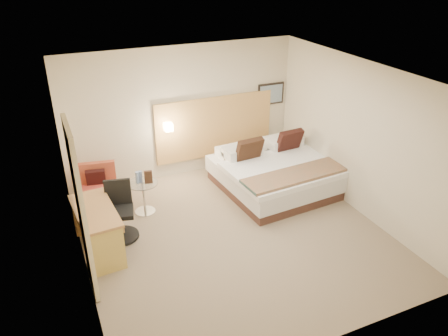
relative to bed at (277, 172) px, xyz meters
name	(u,v)px	position (x,y,z in m)	size (l,w,h in m)	color
floor	(234,235)	(-1.45, -1.12, -0.36)	(4.80, 5.00, 0.02)	#7B6952
ceiling	(236,76)	(-1.45, -1.12, 2.36)	(4.80, 5.00, 0.02)	white
wall_back	(182,113)	(-1.45, 1.39, 1.00)	(4.80, 0.02, 2.70)	beige
wall_front	(333,255)	(-1.45, -3.63, 1.00)	(4.80, 0.02, 2.70)	beige
wall_left	(73,194)	(-3.86, -1.12, 1.00)	(0.02, 5.00, 2.70)	beige
wall_right	(359,138)	(0.96, -1.12, 1.00)	(0.02, 5.00, 2.70)	beige
headboard_panel	(215,127)	(-0.75, 1.35, 0.60)	(2.60, 0.04, 1.30)	tan
art_frame	(271,94)	(0.57, 1.36, 1.15)	(0.62, 0.03, 0.47)	black
art_canvas	(271,94)	(0.57, 1.34, 1.15)	(0.54, 0.01, 0.39)	gray
lamp_arm	(167,126)	(-1.80, 1.30, 0.80)	(0.02, 0.02, 0.12)	white
lamp_shade	(168,127)	(-1.80, 1.24, 0.80)	(0.15, 0.15, 0.15)	#FFEDC6
curtain	(81,210)	(-3.81, -1.37, 0.87)	(0.06, 0.90, 2.42)	beige
bottle_a	(137,177)	(-2.72, 0.20, 0.37)	(0.07, 0.07, 0.22)	#8CAAD9
bottle_b	(141,177)	(-2.66, 0.21, 0.37)	(0.07, 0.07, 0.22)	#849CCC
menu_folder	(148,177)	(-2.54, 0.12, 0.38)	(0.14, 0.05, 0.24)	#3D2519
bed	(277,172)	(0.00, 0.00, 0.00)	(2.32, 2.27, 1.07)	#472B23
lounge_chair	(97,190)	(-3.37, 0.79, -0.04)	(0.84, 0.76, 0.77)	#9C8349
side_table	(144,196)	(-2.65, 0.17, -0.01)	(0.64, 0.64, 0.60)	white
desk	(97,218)	(-3.57, -0.68, 0.27)	(0.66, 1.29, 0.78)	#AC7743
desk_chair	(120,215)	(-3.18, -0.40, 0.06)	(0.66, 0.66, 0.98)	black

